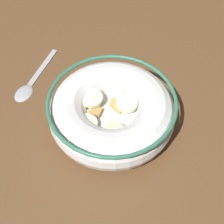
# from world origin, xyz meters

# --- Properties ---
(ground_plane) EXTENTS (1.02, 1.02, 0.02)m
(ground_plane) POSITION_xyz_m (0.00, 0.00, -0.01)
(ground_plane) COLOR brown
(cereal_bowl) EXTENTS (0.20, 0.20, 0.06)m
(cereal_bowl) POSITION_xyz_m (-0.00, 0.00, 0.03)
(cereal_bowl) COLOR white
(cereal_bowl) RESTS_ON ground_plane
(spoon) EXTENTS (0.10, 0.13, 0.01)m
(spoon) POSITION_xyz_m (-0.13, 0.12, 0.00)
(spoon) COLOR #A5A5AD
(spoon) RESTS_ON ground_plane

